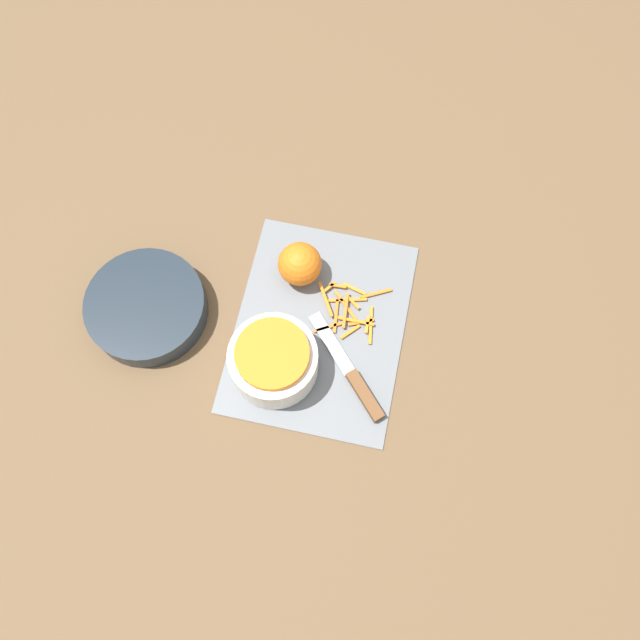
% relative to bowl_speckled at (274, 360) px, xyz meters
% --- Properties ---
extents(ground_plane, '(4.00, 4.00, 0.00)m').
position_rel_bowl_speckled_xyz_m(ground_plane, '(0.09, -0.06, -0.05)').
color(ground_plane, brown).
extents(cutting_board, '(0.38, 0.29, 0.01)m').
position_rel_bowl_speckled_xyz_m(cutting_board, '(0.09, -0.06, -0.04)').
color(cutting_board, slate).
rests_on(cutting_board, ground_plane).
extents(bowl_speckled, '(0.15, 0.15, 0.09)m').
position_rel_bowl_speckled_xyz_m(bowl_speckled, '(0.00, 0.00, 0.00)').
color(bowl_speckled, silver).
rests_on(bowl_speckled, cutting_board).
extents(bowl_dark, '(0.21, 0.21, 0.05)m').
position_rel_bowl_speckled_xyz_m(bowl_dark, '(0.05, 0.24, -0.02)').
color(bowl_dark, '#1E2833').
rests_on(bowl_dark, ground_plane).
extents(knife, '(0.17, 0.16, 0.02)m').
position_rel_bowl_speckled_xyz_m(knife, '(-0.00, -0.14, -0.04)').
color(knife, brown).
rests_on(knife, cutting_board).
extents(orange_left, '(0.08, 0.08, 0.08)m').
position_rel_bowl_speckled_xyz_m(orange_left, '(0.18, -0.00, -0.00)').
color(orange_left, orange).
rests_on(orange_left, cutting_board).
extents(peel_pile, '(0.11, 0.13, 0.01)m').
position_rel_bowl_speckled_xyz_m(peel_pile, '(0.13, -0.10, -0.04)').
color(peel_pile, orange).
rests_on(peel_pile, cutting_board).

